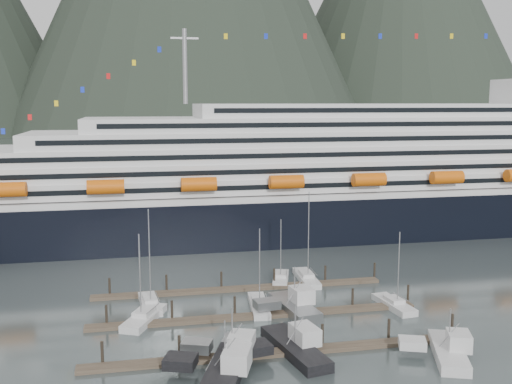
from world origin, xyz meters
TOP-DOWN VIEW (x-y plane):
  - ground at (0.00, 0.00)m, footprint 1600.00×1600.00m
  - cruise_ship at (30.03, 54.94)m, footprint 210.00×30.40m
  - dock_near at (-4.93, -9.95)m, footprint 48.18×2.28m
  - dock_mid at (-4.93, 3.05)m, footprint 48.18×2.28m
  - dock_far at (-4.93, 16.05)m, footprint 48.18×2.28m
  - sailboat_a at (-20.87, 4.70)m, footprint 6.95×10.44m
  - sailboat_b at (-19.88, 10.68)m, footprint 3.45×9.94m
  - sailboat_d at (-3.89, 6.66)m, footprint 3.56×10.67m
  - sailboat_f at (2.74, 19.47)m, footprint 4.82×8.91m
  - sailboat_g at (7.12, 18.64)m, footprint 3.18×10.82m
  - sailboat_h at (16.16, 2.86)m, footprint 3.60×9.32m
  - trawler_a at (-12.53, -14.95)m, footprint 11.04×13.97m
  - trawler_b at (-10.99, -10.77)m, footprint 9.94×12.00m
  - trawler_c at (-3.06, -10.08)m, footprint 9.97×13.93m
  - trawler_d at (14.94, -14.95)m, footprint 9.54×11.82m
  - trawler_e at (0.86, 4.27)m, footprint 9.12×11.95m

SIDE VIEW (x-z plane):
  - ground at x=0.00m, z-range 0.00..0.00m
  - dock_near at x=-4.93m, z-range -1.29..1.91m
  - dock_mid at x=-4.93m, z-range -1.29..1.91m
  - dock_far at x=-4.93m, z-range -1.29..1.91m
  - sailboat_f at x=2.74m, z-range -5.34..6.14m
  - sailboat_d at x=-3.89m, z-range -6.05..6.86m
  - sailboat_h at x=16.16m, z-range -5.74..6.57m
  - sailboat_b at x=-19.88m, z-range -7.39..8.26m
  - sailboat_a at x=-20.87m, z-range -6.27..7.14m
  - sailboat_g at x=7.12m, z-range -7.70..8.58m
  - trawler_d at x=14.94m, z-range -2.50..4.24m
  - trawler_c at x=-3.06m, z-range -2.56..4.33m
  - trawler_a at x=-12.53m, z-range -2.79..4.66m
  - trawler_b at x=-10.99m, z-range -2.78..4.65m
  - trawler_e at x=0.86m, z-range -2.81..4.69m
  - cruise_ship at x=30.03m, z-range -13.11..37.19m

